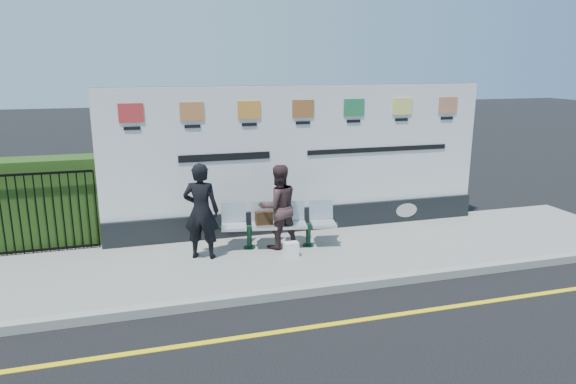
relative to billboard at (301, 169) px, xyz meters
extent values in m
plane|color=black|center=(-0.50, -3.85, -1.42)|extent=(80.00, 80.00, 0.00)
cube|color=gray|center=(-0.50, -1.35, -1.36)|extent=(14.00, 3.00, 0.12)
cube|color=gray|center=(-0.50, -2.85, -1.35)|extent=(14.00, 0.18, 0.14)
cube|color=yellow|center=(-0.50, -3.85, -1.42)|extent=(14.00, 0.10, 0.01)
cube|color=black|center=(0.00, 0.00, -1.05)|extent=(8.00, 0.30, 0.50)
cube|color=silver|center=(0.00, 0.00, 0.45)|extent=(8.00, 0.14, 2.50)
cube|color=#244314|center=(-5.08, 0.45, -0.45)|extent=(2.35, 0.70, 1.70)
imported|color=black|center=(-2.21, -1.07, -0.43)|extent=(0.74, 0.61, 1.75)
imported|color=#3B2627|center=(-0.75, -0.93, -0.49)|extent=(0.84, 0.69, 1.61)
cube|color=black|center=(-1.02, -0.88, -0.71)|extent=(0.32, 0.14, 0.25)
cube|color=white|center=(-0.65, -1.47, -1.17)|extent=(0.27, 0.16, 0.27)
camera|label=1|loc=(-3.15, -9.93, 2.12)|focal=32.00mm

